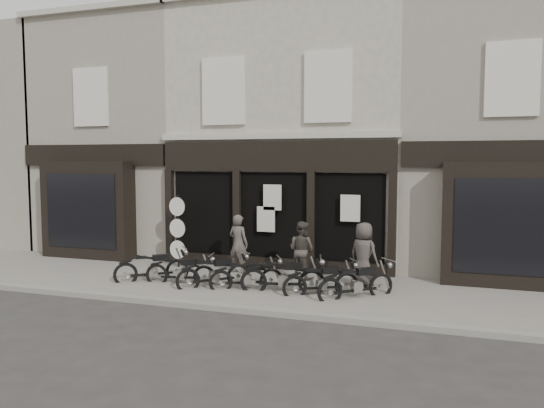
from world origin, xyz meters
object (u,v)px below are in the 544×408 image
(motorcycle_6, at_px, (357,286))
(advert_sign_post, at_px, (178,234))
(motorcycle_3, at_px, (247,278))
(man_left, at_px, (238,244))
(motorcycle_0, at_px, (153,270))
(motorcycle_2, at_px, (215,276))
(motorcycle_4, at_px, (284,280))
(motorcycle_5, at_px, (322,284))
(man_centre, at_px, (302,250))
(motorcycle_1, at_px, (181,274))
(man_right, at_px, (364,254))

(motorcycle_6, relative_size, advert_sign_post, 0.73)
(motorcycle_6, xyz_separation_m, advert_sign_post, (-5.69, 1.78, 0.74))
(motorcycle_3, distance_m, man_left, 1.93)
(motorcycle_0, relative_size, motorcycle_2, 1.06)
(motorcycle_4, bearing_deg, motorcycle_6, -14.43)
(motorcycle_2, height_order, advert_sign_post, advert_sign_post)
(motorcycle_3, bearing_deg, motorcycle_4, -29.85)
(motorcycle_5, xyz_separation_m, man_centre, (-0.90, 1.44, 0.54))
(motorcycle_1, bearing_deg, motorcycle_4, -9.82)
(motorcycle_2, bearing_deg, motorcycle_3, -40.13)
(motorcycle_5, height_order, man_left, man_left)
(motorcycle_0, relative_size, motorcycle_5, 0.98)
(motorcycle_2, bearing_deg, motorcycle_0, 134.35)
(motorcycle_1, bearing_deg, man_centre, 17.04)
(man_centre, bearing_deg, motorcycle_6, 160.27)
(motorcycle_3, relative_size, man_left, 1.02)
(motorcycle_2, bearing_deg, motorcycle_1, 135.44)
(motorcycle_2, relative_size, man_centre, 1.02)
(motorcycle_2, bearing_deg, man_centre, -4.98)
(motorcycle_2, bearing_deg, motorcycle_5, -41.85)
(motorcycle_6, bearing_deg, man_centre, 99.49)
(man_right, relative_size, advert_sign_post, 0.71)
(man_right, bearing_deg, advert_sign_post, 18.52)
(man_left, distance_m, advert_sign_post, 2.04)
(motorcycle_6, bearing_deg, advert_sign_post, 122.19)
(motorcycle_2, distance_m, motorcycle_6, 3.66)
(motorcycle_4, height_order, man_left, man_left)
(motorcycle_0, distance_m, motorcycle_4, 3.71)
(motorcycle_1, relative_size, man_left, 1.13)
(motorcycle_4, bearing_deg, advert_sign_post, 141.59)
(motorcycle_6, bearing_deg, motorcycle_4, 139.07)
(man_right, bearing_deg, motorcycle_6, 116.00)
(man_left, bearing_deg, man_right, -174.53)
(motorcycle_0, distance_m, motorcycle_3, 2.74)
(motorcycle_4, xyz_separation_m, motorcycle_6, (1.81, -0.02, -0.01))
(motorcycle_4, distance_m, man_centre, 1.55)
(motorcycle_5, bearing_deg, motorcycle_1, 149.10)
(motorcycle_1, relative_size, motorcycle_4, 0.91)
(motorcycle_3, bearing_deg, man_left, 89.28)
(motorcycle_6, distance_m, advert_sign_post, 6.01)
(motorcycle_2, relative_size, motorcycle_4, 0.77)
(motorcycle_4, relative_size, advert_sign_post, 0.90)
(motorcycle_0, bearing_deg, motorcycle_5, -39.34)
(motorcycle_1, distance_m, man_left, 1.99)
(motorcycle_6, relative_size, man_right, 1.02)
(motorcycle_1, bearing_deg, man_left, 49.30)
(motorcycle_6, distance_m, man_right, 1.28)
(motorcycle_1, distance_m, motorcycle_3, 1.85)
(motorcycle_4, distance_m, advert_sign_post, 4.32)
(advert_sign_post, bearing_deg, motorcycle_0, -76.39)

